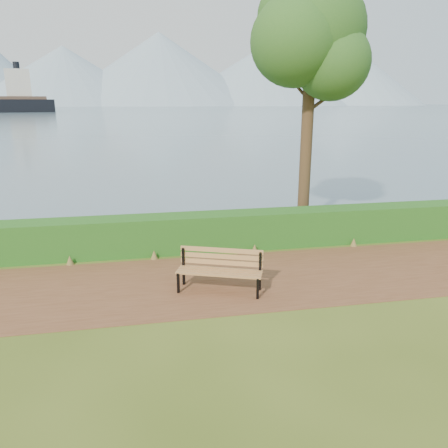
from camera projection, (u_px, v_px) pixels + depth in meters
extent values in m
plane|color=#3B4E16|center=(208.00, 288.00, 9.64)|extent=(140.00, 140.00, 0.00)
cube|color=brown|center=(206.00, 282.00, 9.92)|extent=(40.00, 3.40, 0.01)
cube|color=#164C15|center=(193.00, 232.00, 11.96)|extent=(32.00, 0.85, 1.00)
cube|color=#415869|center=(140.00, 108.00, 255.36)|extent=(700.00, 510.00, 0.00)
cone|color=#7C94A6|center=(65.00, 76.00, 365.55)|extent=(160.00, 160.00, 48.00)
cone|color=#7C94A6|center=(160.00, 69.00, 387.59)|extent=(190.00, 190.00, 62.00)
cone|color=#7C94A6|center=(259.00, 77.00, 400.80)|extent=(170.00, 170.00, 50.00)
cone|color=#7C94A6|center=(346.00, 74.00, 425.46)|extent=(150.00, 150.00, 58.00)
cone|color=#7C94A6|center=(127.00, 86.00, 409.46)|extent=(120.00, 120.00, 35.00)
cone|color=#7C94A6|center=(291.00, 84.00, 433.03)|extent=(130.00, 130.00, 40.00)
cube|color=black|center=(178.00, 283.00, 9.32)|extent=(0.07, 0.07, 0.46)
cube|color=black|center=(184.00, 267.00, 9.68)|extent=(0.07, 0.07, 0.87)
cube|color=black|center=(181.00, 271.00, 9.47)|extent=(0.23, 0.51, 0.05)
cube|color=black|center=(258.00, 289.00, 9.03)|extent=(0.07, 0.07, 0.46)
cube|color=black|center=(260.00, 272.00, 9.40)|extent=(0.07, 0.07, 0.87)
cube|color=black|center=(259.00, 276.00, 9.19)|extent=(0.23, 0.51, 0.05)
cube|color=#9C6C3C|center=(218.00, 275.00, 9.14)|extent=(1.74, 0.73, 0.04)
cube|color=#9C6C3C|center=(219.00, 273.00, 9.26)|extent=(1.74, 0.73, 0.04)
cube|color=#9C6C3C|center=(220.00, 271.00, 9.38)|extent=(1.74, 0.73, 0.04)
cube|color=#9C6C3C|center=(221.00, 269.00, 9.50)|extent=(1.74, 0.73, 0.04)
cube|color=#9C6C3C|center=(221.00, 262.00, 9.53)|extent=(1.72, 0.69, 0.10)
cube|color=#9C6C3C|center=(221.00, 256.00, 9.49)|extent=(1.72, 0.69, 0.10)
cube|color=#9C6C3C|center=(221.00, 250.00, 9.45)|extent=(1.72, 0.69, 0.10)
cylinder|color=#392617|center=(307.00, 126.00, 13.28)|extent=(0.36, 0.36, 6.48)
sphere|color=#1A4D19|center=(312.00, 30.00, 12.55)|extent=(3.06, 3.06, 3.06)
sphere|color=#1A4D19|center=(326.00, 53.00, 13.30)|extent=(2.34, 2.34, 2.34)
sphere|color=#1A4D19|center=(295.00, 41.00, 12.17)|extent=(2.52, 2.52, 2.52)
sphere|color=#1A4D19|center=(332.00, 62.00, 12.38)|extent=(2.16, 2.16, 2.16)
sphere|color=#1A4D19|center=(291.00, 15.00, 12.72)|extent=(1.98, 1.98, 1.98)
cylinder|color=#392617|center=(321.00, 102.00, 13.16)|extent=(0.95, 0.11, 0.71)
cylinder|color=#392617|center=(297.00, 86.00, 12.99)|extent=(0.73, 0.34, 0.65)
cube|color=beige|center=(18.00, 84.00, 155.22)|extent=(9.43, 8.92, 9.83)
cylinder|color=black|center=(16.00, 66.00, 153.64)|extent=(2.15, 2.15, 3.13)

